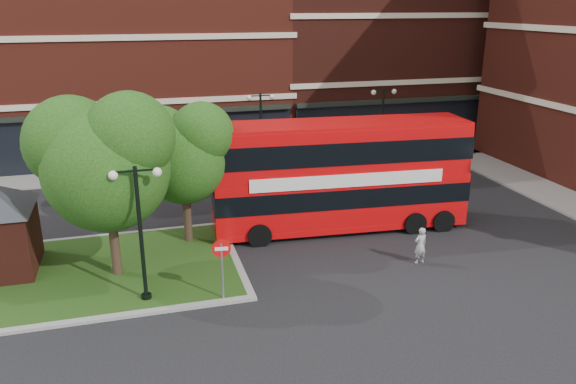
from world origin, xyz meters
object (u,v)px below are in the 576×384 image
object	(u,v)px
bus	(340,169)
car_silver	(209,165)
car_white	(304,153)
woman	(420,245)

from	to	relation	value
bus	car_silver	xyz separation A→B (m)	(-4.72, 9.62, -2.14)
car_silver	car_white	distance (m)	6.61
car_silver	bus	bearing A→B (deg)	-150.64
car_silver	car_white	size ratio (longest dim) A/B	1.04
bus	woman	xyz separation A→B (m)	(1.85, -4.45, -2.14)
bus	car_white	size ratio (longest dim) A/B	2.70
woman	car_silver	xyz separation A→B (m)	(-6.57, 14.06, 0.00)
woman	car_silver	bearing A→B (deg)	-73.07
bus	car_white	bearing A→B (deg)	85.44
woman	car_silver	size ratio (longest dim) A/B	0.34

